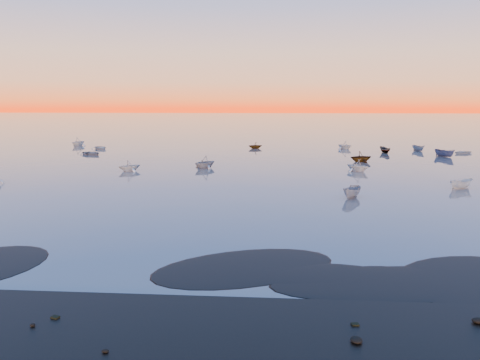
# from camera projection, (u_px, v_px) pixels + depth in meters

# --- Properties ---
(ground) EXTENTS (600.00, 600.00, 0.00)m
(ground) POSITION_uv_depth(u_px,v_px,m) (266.00, 141.00, 126.84)
(ground) COLOR #675D56
(ground) RESTS_ON ground
(mud_lobes) EXTENTS (140.00, 6.00, 0.07)m
(mud_lobes) POSITION_uv_depth(u_px,v_px,m) (234.00, 283.00, 27.52)
(mud_lobes) COLOR black
(mud_lobes) RESTS_ON ground
(moored_fleet) EXTENTS (124.00, 58.00, 1.20)m
(moored_fleet) POSITION_uv_depth(u_px,v_px,m) (261.00, 163.00, 80.63)
(moored_fleet) COLOR silver
(moored_fleet) RESTS_ON ground
(boat_near_center) EXTENTS (3.03, 3.82, 1.23)m
(boat_near_center) POSITION_uv_depth(u_px,v_px,m) (461.00, 189.00, 57.45)
(boat_near_center) COLOR silver
(boat_near_center) RESTS_ON ground
(boat_near_right) EXTENTS (4.13, 4.12, 1.41)m
(boat_near_right) POSITION_uv_depth(u_px,v_px,m) (357.00, 171.00, 71.66)
(boat_near_right) COLOR silver
(boat_near_right) RESTS_ON ground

